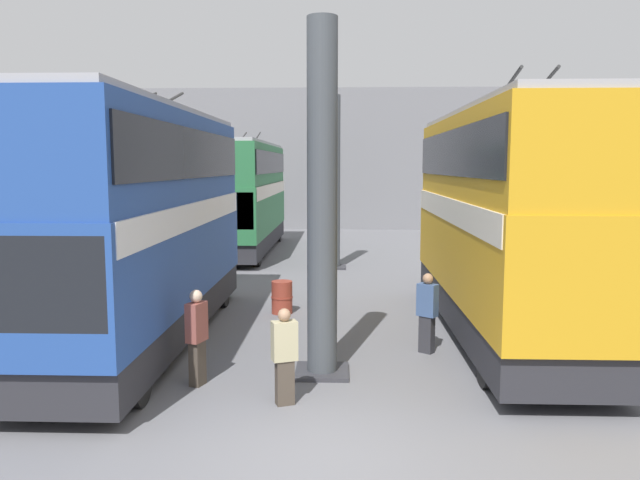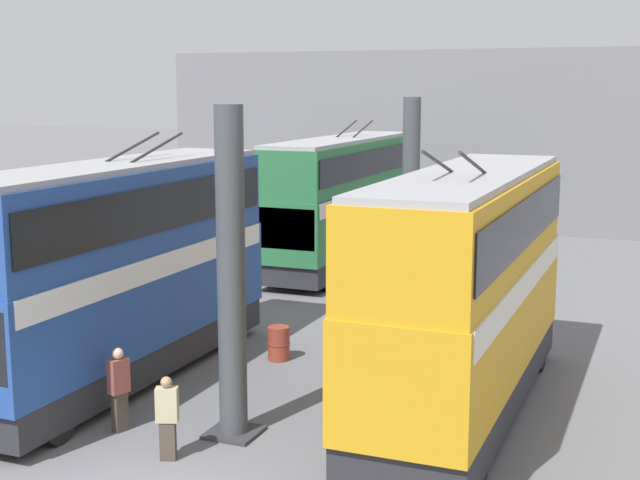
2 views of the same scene
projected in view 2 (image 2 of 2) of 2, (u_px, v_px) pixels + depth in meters
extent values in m
cube|color=slate|center=(500.00, 142.00, 43.39)|extent=(0.50, 36.00, 8.91)
cylinder|color=#42474C|center=(231.00, 274.00, 17.88)|extent=(0.58, 0.58, 6.78)
cube|color=#333338|center=(234.00, 432.00, 18.45)|extent=(1.04, 1.04, 0.08)
cylinder|color=#42474C|center=(410.00, 200.00, 29.50)|extent=(0.58, 0.58, 6.78)
cube|color=#333338|center=(409.00, 299.00, 30.07)|extent=(1.04, 1.04, 0.08)
cylinder|color=black|center=(538.00, 351.00, 22.57)|extent=(0.98, 0.30, 0.98)
cylinder|color=black|center=(457.00, 342.00, 23.35)|extent=(0.98, 0.30, 0.98)
cylinder|color=black|center=(476.00, 463.00, 15.86)|extent=(0.98, 0.30, 0.98)
cylinder|color=black|center=(364.00, 446.00, 16.64)|extent=(0.98, 0.30, 0.98)
cube|color=#28282D|center=(464.00, 385.00, 19.49)|extent=(10.15, 2.45, 0.77)
cube|color=gold|center=(466.00, 319.00, 19.23)|extent=(10.36, 2.50, 2.25)
cube|color=silver|center=(467.00, 280.00, 19.08)|extent=(10.04, 2.54, 0.55)
cube|color=gold|center=(468.00, 223.00, 18.87)|extent=(10.25, 2.42, 1.91)
cube|color=black|center=(468.00, 219.00, 18.86)|extent=(9.94, 2.51, 1.05)
cube|color=#9E9EA3|center=(470.00, 175.00, 18.70)|extent=(10.15, 2.25, 0.14)
cube|color=black|center=(509.00, 265.00, 23.86)|extent=(0.12, 2.30, 1.44)
cylinder|color=#282828|center=(473.00, 163.00, 17.33)|extent=(2.35, 0.07, 0.65)
cylinder|color=#282828|center=(438.00, 162.00, 17.58)|extent=(2.35, 0.07, 0.65)
cylinder|color=black|center=(56.00, 422.00, 17.90)|extent=(0.93, 0.30, 0.93)
cylinder|color=black|center=(230.00, 329.00, 24.75)|extent=(0.93, 0.30, 0.93)
cylinder|color=black|center=(165.00, 322.00, 25.52)|extent=(0.93, 0.30, 0.93)
cube|color=#28282D|center=(123.00, 355.00, 21.77)|extent=(10.29, 2.45, 0.76)
cube|color=#234793|center=(120.00, 296.00, 21.52)|extent=(10.50, 2.50, 2.23)
cube|color=white|center=(119.00, 262.00, 21.38)|extent=(10.18, 2.54, 0.55)
cube|color=#234793|center=(117.00, 210.00, 21.16)|extent=(10.39, 2.42, 1.96)
cube|color=black|center=(117.00, 206.00, 21.15)|extent=(10.08, 2.51, 1.08)
cube|color=#9E9EA3|center=(115.00, 166.00, 20.98)|extent=(10.29, 2.25, 0.14)
cylinder|color=#282828|center=(158.00, 147.00, 21.99)|extent=(2.35, 0.07, 0.65)
cylinder|color=#282828|center=(134.00, 147.00, 22.25)|extent=(2.35, 0.07, 0.65)
cylinder|color=black|center=(327.00, 277.00, 31.41)|extent=(0.94, 0.30, 0.94)
cylinder|color=black|center=(273.00, 273.00, 32.19)|extent=(0.94, 0.30, 0.94)
cylinder|color=black|center=(397.00, 240.00, 39.00)|extent=(0.94, 0.30, 0.94)
cylinder|color=black|center=(352.00, 237.00, 39.77)|extent=(0.94, 0.30, 0.94)
cube|color=#28282D|center=(342.00, 250.00, 35.65)|extent=(11.08, 2.45, 0.76)
cube|color=#286B3D|center=(342.00, 214.00, 35.40)|extent=(11.31, 2.50, 2.21)
cube|color=silver|center=(342.00, 193.00, 35.26)|extent=(10.97, 2.54, 0.55)
cube|color=#286B3D|center=(342.00, 164.00, 35.06)|extent=(11.20, 2.42, 1.76)
cube|color=black|center=(342.00, 162.00, 35.05)|extent=(10.86, 2.51, 0.97)
cube|color=#9E9EA3|center=(342.00, 140.00, 34.90)|extent=(11.08, 2.25, 0.14)
cube|color=black|center=(284.00, 229.00, 30.25)|extent=(0.12, 2.30, 1.42)
cylinder|color=#282828|center=(363.00, 129.00, 36.00)|extent=(2.35, 0.07, 0.65)
cylinder|color=#282828|center=(347.00, 129.00, 36.26)|extent=(2.35, 0.07, 0.65)
cube|color=#2D2D33|center=(359.00, 407.00, 18.90)|extent=(0.34, 0.36, 0.81)
cube|color=#3D5684|center=(359.00, 372.00, 18.77)|extent=(0.45, 0.48, 0.71)
sphere|color=#A37A5B|center=(360.00, 351.00, 18.69)|extent=(0.23, 0.23, 0.23)
cube|color=#473D33|center=(168.00, 440.00, 17.14)|extent=(0.29, 0.35, 0.78)
cube|color=tan|center=(167.00, 405.00, 17.02)|extent=(0.38, 0.48, 0.68)
sphere|color=#A37A5B|center=(166.00, 382.00, 16.94)|extent=(0.22, 0.22, 0.22)
cube|color=#473D33|center=(120.00, 412.00, 18.57)|extent=(0.35, 0.29, 0.84)
cube|color=#934C42|center=(119.00, 376.00, 18.43)|extent=(0.48, 0.36, 0.73)
sphere|color=beige|center=(118.00, 353.00, 18.35)|extent=(0.24, 0.24, 0.24)
cylinder|color=#933828|center=(279.00, 343.00, 23.41)|extent=(0.58, 0.58, 0.90)
cylinder|color=#933828|center=(279.00, 343.00, 23.41)|extent=(0.60, 0.60, 0.04)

